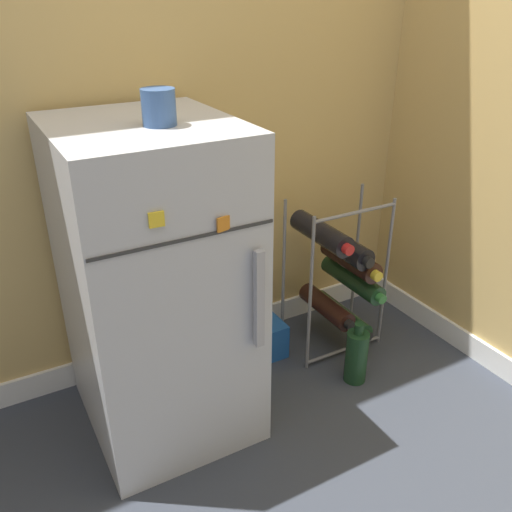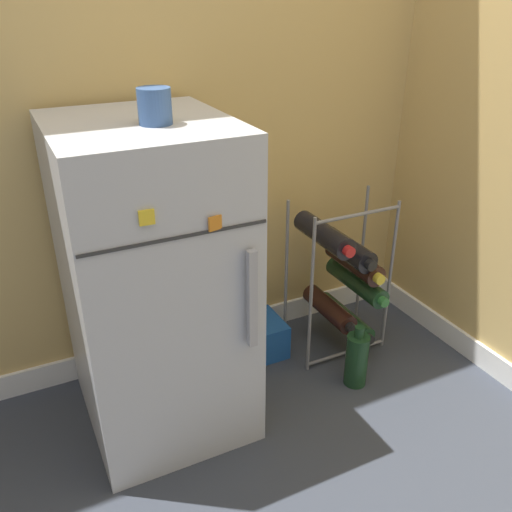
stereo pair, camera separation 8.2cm
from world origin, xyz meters
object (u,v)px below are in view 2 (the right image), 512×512
fridge_top_cup (155,106)px  mini_fridge (154,283)px  loose_bottle_floor (357,359)px  soda_box (251,339)px  wine_rack (343,275)px

fridge_top_cup → mini_fridge: bearing=114.7°
fridge_top_cup → loose_bottle_floor: size_ratio=0.38×
soda_box → wine_rack: bearing=-15.4°
mini_fridge → soda_box: mini_fridge is taller
mini_fridge → fridge_top_cup: size_ratio=10.78×
wine_rack → loose_bottle_floor: 0.31m
wine_rack → loose_bottle_floor: (-0.08, -0.22, -0.21)m
loose_bottle_floor → fridge_top_cup: bearing=169.9°
wine_rack → soda_box: wine_rack is taller
soda_box → loose_bottle_floor: 0.41m
fridge_top_cup → loose_bottle_floor: bearing=-10.1°
wine_rack → soda_box: (-0.33, 0.09, -0.24)m
fridge_top_cup → loose_bottle_floor: fridge_top_cup is taller
mini_fridge → loose_bottle_floor: (0.64, -0.17, -0.38)m
wine_rack → fridge_top_cup: size_ratio=6.79×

